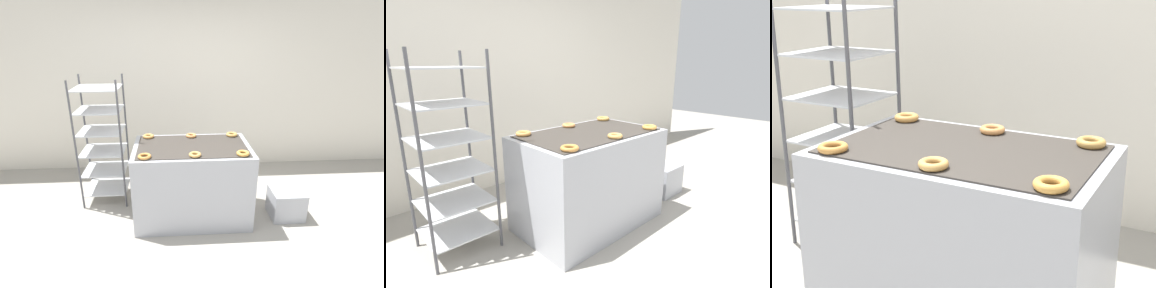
{
  "view_description": "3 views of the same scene",
  "coord_description": "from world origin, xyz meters",
  "views": [
    {
      "loc": [
        -0.22,
        -2.47,
        2.14
      ],
      "look_at": [
        0.0,
        0.66,
        0.93
      ],
      "focal_mm": 28.0,
      "sensor_mm": 36.0,
      "label": 1
    },
    {
      "loc": [
        -1.88,
        -1.2,
        1.53
      ],
      "look_at": [
        0.0,
        0.81,
        0.76
      ],
      "focal_mm": 28.0,
      "sensor_mm": 36.0,
      "label": 2
    },
    {
      "loc": [
        1.06,
        -1.41,
        1.65
      ],
      "look_at": [
        0.0,
        0.66,
        0.93
      ],
      "focal_mm": 50.0,
      "sensor_mm": 36.0,
      "label": 3
    }
  ],
  "objects": [
    {
      "name": "ground_plane",
      "position": [
        0.0,
        0.0,
        0.0
      ],
      "size": [
        14.0,
        14.0,
        0.0
      ],
      "primitive_type": "plane",
      "color": "#9E998E"
    },
    {
      "name": "wall_back",
      "position": [
        0.0,
        2.12,
        1.4
      ],
      "size": [
        8.0,
        0.05,
        2.8
      ],
      "color": "silver",
      "rests_on": "ground_plane"
    },
    {
      "name": "fryer_machine",
      "position": [
        0.0,
        0.66,
        0.45
      ],
      "size": [
        1.32,
        0.82,
        0.91
      ],
      "color": "#A8AAB2",
      "rests_on": "ground_plane"
    },
    {
      "name": "baking_rack_cart",
      "position": [
        -1.09,
        1.13,
        0.82
      ],
      "size": [
        0.56,
        0.5,
        1.61
      ],
      "color": "#4C4C51",
      "rests_on": "ground_plane"
    },
    {
      "name": "glaze_bin",
      "position": [
        1.13,
        0.55,
        0.17
      ],
      "size": [
        0.38,
        0.35,
        0.35
      ],
      "color": "#A8AAB2",
      "rests_on": "ground_plane"
    },
    {
      "name": "donut_near_left",
      "position": [
        -0.51,
        0.35,
        0.92
      ],
      "size": [
        0.14,
        0.14,
        0.03
      ],
      "primitive_type": "torus",
      "color": "#C4823B",
      "rests_on": "fryer_machine"
    },
    {
      "name": "donut_near_center",
      "position": [
        0.01,
        0.36,
        0.92
      ],
      "size": [
        0.13,
        0.13,
        0.03
      ],
      "primitive_type": "torus",
      "color": "tan",
      "rests_on": "fryer_machine"
    },
    {
      "name": "donut_near_right",
      "position": [
        0.51,
        0.36,
        0.92
      ],
      "size": [
        0.14,
        0.14,
        0.04
      ],
      "primitive_type": "torus",
      "color": "gold",
      "rests_on": "fryer_machine"
    },
    {
      "name": "donut_far_left",
      "position": [
        -0.51,
        0.96,
        0.92
      ],
      "size": [
        0.13,
        0.13,
        0.04
      ],
      "primitive_type": "torus",
      "color": "#CE8F46",
      "rests_on": "fryer_machine"
    },
    {
      "name": "donut_far_center",
      "position": [
        0.01,
        0.95,
        0.92
      ],
      "size": [
        0.13,
        0.13,
        0.03
      ],
      "primitive_type": "torus",
      "color": "#D2894A",
      "rests_on": "fryer_machine"
    },
    {
      "name": "donut_far_right",
      "position": [
        0.51,
        0.95,
        0.92
      ],
      "size": [
        0.14,
        0.14,
        0.04
      ],
      "primitive_type": "torus",
      "color": "#BB8C45",
      "rests_on": "fryer_machine"
    }
  ]
}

